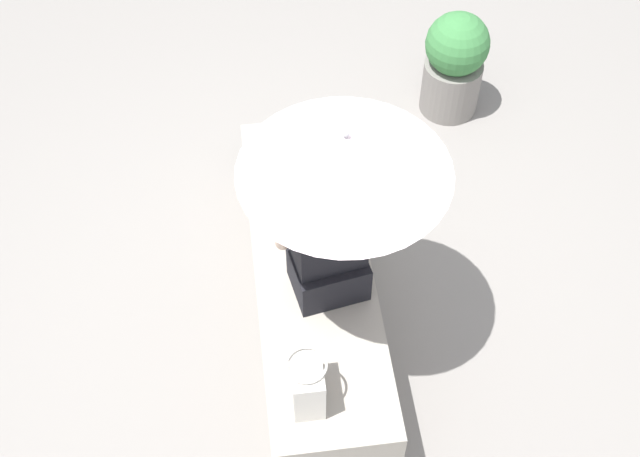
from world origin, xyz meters
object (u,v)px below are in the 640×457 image
at_px(parasol, 345,155).
at_px(handbag_black, 307,381).
at_px(magazine, 286,162).
at_px(planter_near, 454,63).
at_px(person_seated, 329,237).
at_px(tote_bag_canvas, 315,185).

xyz_separation_m(parasol, handbag_black, (0.54, -0.23, -0.81)).
relative_size(magazine, planter_near, 0.39).
relative_size(handbag_black, magazine, 1.04).
xyz_separation_m(magazine, planter_near, (-0.76, 1.13, -0.06)).
bearing_deg(person_seated, tote_bag_canvas, -179.51).
height_order(parasol, magazine, parasol).
bearing_deg(handbag_black, parasol, 157.49).
distance_m(parasol, magazine, 1.29).
distance_m(parasol, planter_near, 2.14).
bearing_deg(handbag_black, tote_bag_canvas, 171.24).
relative_size(person_seated, handbag_black, 3.10).
distance_m(handbag_black, tote_bag_canvas, 1.09).
height_order(parasol, planter_near, parasol).
height_order(person_seated, magazine, person_seated).
height_order(person_seated, planter_near, person_seated).
bearing_deg(tote_bag_canvas, handbag_black, -8.76).
xyz_separation_m(tote_bag_canvas, magazine, (-0.34, -0.12, -0.17)).
bearing_deg(planter_near, tote_bag_canvas, -42.69).
bearing_deg(tote_bag_canvas, parasol, 6.30).
bearing_deg(planter_near, handbag_black, -28.42).
relative_size(handbag_black, tote_bag_canvas, 0.80).
bearing_deg(person_seated, parasol, 60.19).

